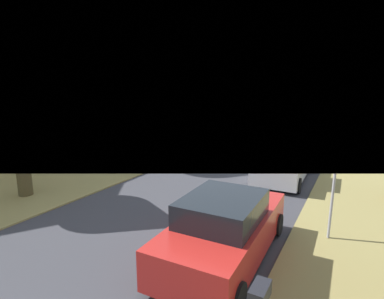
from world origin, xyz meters
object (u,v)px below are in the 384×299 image
object	(u,v)px
street_tree_left_mid_a	(10,57)
parked_sedan_black	(309,141)
parked_sedan_red	(225,229)
stop_sign_far	(336,160)
street_tree_left_mid_b	(138,56)
parked_sedan_white	(284,163)

from	to	relation	value
street_tree_left_mid_a	parked_sedan_black	bearing A→B (deg)	58.54
parked_sedan_red	parked_sedan_black	distance (m)	13.24
stop_sign_far	street_tree_left_mid_b	bearing A→B (deg)	154.50
street_tree_left_mid_a	street_tree_left_mid_b	world-z (taller)	street_tree_left_mid_b
street_tree_left_mid_a	parked_sedan_white	world-z (taller)	street_tree_left_mid_a
parked_sedan_black	street_tree_left_mid_b	bearing A→B (deg)	-141.10
stop_sign_far	parked_sedan_black	distance (m)	11.41
street_tree_left_mid_a	parked_sedan_black	size ratio (longest dim) A/B	1.45
parked_sedan_white	parked_sedan_black	xyz separation A→B (m)	(0.12, 6.20, 0.00)
street_tree_left_mid_b	parked_sedan_black	size ratio (longest dim) A/B	1.55
street_tree_left_mid_a	parked_sedan_white	bearing A→B (deg)	40.96
parked_sedan_black	parked_sedan_red	bearing A→B (deg)	-89.56
parked_sedan_red	street_tree_left_mid_a	bearing A→B (deg)	178.37
stop_sign_far	street_tree_left_mid_a	xyz separation A→B (m)	(-10.14, -1.90, 2.82)
parked_sedan_white	parked_sedan_red	bearing A→B (deg)	-88.20
street_tree_left_mid_a	street_tree_left_mid_b	xyz separation A→B (m)	(0.12, 6.68, 0.59)
parked_sedan_red	parked_sedan_black	world-z (taller)	same
stop_sign_far	street_tree_left_mid_a	world-z (taller)	street_tree_left_mid_a
stop_sign_far	street_tree_left_mid_b	distance (m)	11.61
stop_sign_far	parked_sedan_white	world-z (taller)	stop_sign_far
street_tree_left_mid_b	parked_sedan_red	distance (m)	11.59
stop_sign_far	parked_sedan_black	world-z (taller)	stop_sign_far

